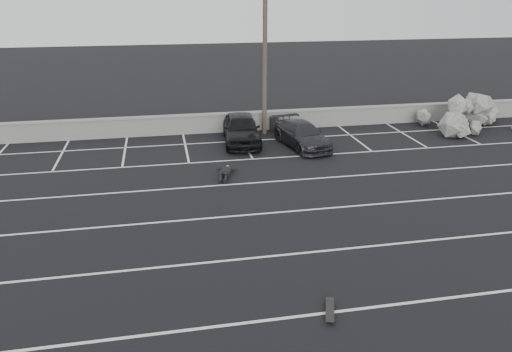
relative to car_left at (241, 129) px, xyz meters
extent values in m
plane|color=black|center=(-0.90, -11.70, -0.76)|extent=(120.00, 120.00, 0.00)
cube|color=gray|center=(-0.90, 2.30, -0.26)|extent=(50.00, 0.35, 1.00)
cube|color=gray|center=(-0.90, 2.30, 0.26)|extent=(50.00, 0.45, 0.08)
cube|color=silver|center=(-0.90, -14.70, -0.76)|extent=(36.00, 0.10, 0.01)
cube|color=silver|center=(-0.90, -11.70, -0.76)|extent=(36.00, 0.10, 0.01)
cube|color=silver|center=(-0.90, -8.70, -0.76)|extent=(36.00, 0.10, 0.01)
cube|color=silver|center=(-0.90, -5.70, -0.76)|extent=(36.00, 0.10, 0.01)
cube|color=silver|center=(-0.90, -2.70, -0.76)|extent=(36.00, 0.10, 0.01)
cube|color=silver|center=(-0.90, 0.30, -0.76)|extent=(36.00, 0.10, 0.01)
cube|color=silver|center=(-8.90, -0.20, -0.76)|extent=(0.10, 5.00, 0.01)
cube|color=silver|center=(-5.90, -0.20, -0.76)|extent=(0.10, 5.00, 0.01)
cube|color=silver|center=(-2.90, -0.20, -0.76)|extent=(0.10, 5.00, 0.01)
cube|color=silver|center=(0.10, -0.20, -0.76)|extent=(0.10, 5.00, 0.01)
cube|color=silver|center=(3.10, -0.20, -0.76)|extent=(0.10, 5.00, 0.01)
cube|color=silver|center=(6.10, -0.20, -0.76)|extent=(0.10, 5.00, 0.01)
cube|color=silver|center=(9.10, -0.20, -0.76)|extent=(0.10, 5.00, 0.01)
cube|color=silver|center=(12.10, -0.20, -0.76)|extent=(0.10, 5.00, 0.01)
imported|color=black|center=(0.00, 0.00, 0.00)|extent=(2.18, 4.62, 1.53)
imported|color=#232228|center=(2.91, -1.21, -0.15)|extent=(2.47, 4.49, 1.23)
cylinder|color=#4C4238|center=(1.54, 1.50, 3.81)|extent=(0.24, 0.24, 9.15)
cylinder|color=#262628|center=(2.18, 1.85, -0.36)|extent=(0.52, 0.52, 0.81)
cylinder|color=#262628|center=(2.18, 1.85, 0.06)|extent=(0.58, 0.58, 0.04)
cube|color=black|center=(-0.23, -14.73, -0.67)|extent=(0.47, 0.85, 0.02)
cube|color=#262628|center=(-0.14, -14.47, -0.71)|extent=(0.18, 0.11, 0.04)
cube|color=#262628|center=(-0.32, -14.99, -0.71)|extent=(0.18, 0.11, 0.04)
cylinder|color=black|center=(-0.23, -14.44, -0.73)|extent=(0.05, 0.07, 0.06)
cylinder|color=black|center=(-0.04, -14.50, -0.73)|extent=(0.05, 0.07, 0.06)
cylinder|color=black|center=(-0.41, -14.96, -0.73)|extent=(0.05, 0.07, 0.06)
cylinder|color=black|center=(-0.22, -15.02, -0.73)|extent=(0.05, 0.07, 0.06)
camera|label=1|loc=(-4.03, -24.58, 6.88)|focal=35.00mm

